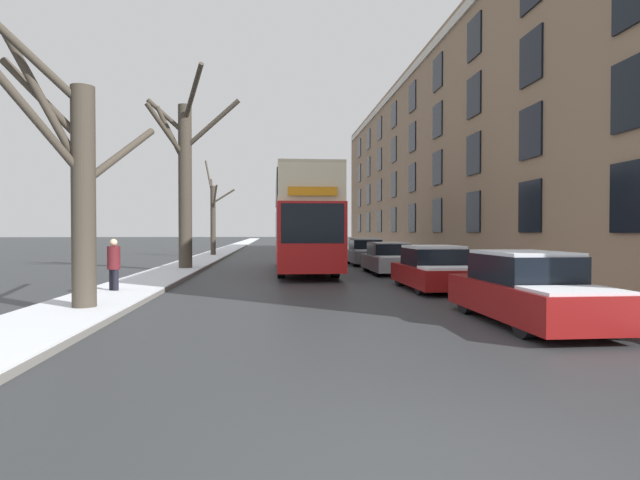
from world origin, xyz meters
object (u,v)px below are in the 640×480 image
object	(u,v)px
parked_car_0	(527,290)
pedestrian_left_sidewalk	(114,265)
double_decker_bus	(303,217)
bare_tree_left_0	(78,178)
parked_car_3	(365,253)
bare_tree_left_1	(185,176)
parked_car_1	(434,270)
bare_tree_left_2	(213,216)
parked_car_2	(389,259)

from	to	relation	value
parked_car_0	pedestrian_left_sidewalk	xyz separation A→B (m)	(-9.67, 5.24, 0.23)
parked_car_0	pedestrian_left_sidewalk	distance (m)	11.00
double_decker_bus	bare_tree_left_0	bearing A→B (deg)	-116.56
bare_tree_left_0	parked_car_3	bearing A→B (deg)	58.75
bare_tree_left_1	parked_car_0	world-z (taller)	bare_tree_left_1
parked_car_0	parked_car_1	xyz separation A→B (m)	(0.00, 5.80, -0.02)
bare_tree_left_2	parked_car_1	xyz separation A→B (m)	(9.42, -21.28, -2.35)
bare_tree_left_0	pedestrian_left_sidewalk	size ratio (longest dim) A/B	3.89
bare_tree_left_1	bare_tree_left_0	bearing A→B (deg)	-91.37
parked_car_1	parked_car_3	xyz separation A→B (m)	(-0.00, 11.88, 0.03)
bare_tree_left_1	parked_car_1	bearing A→B (deg)	-42.05
bare_tree_left_2	parked_car_2	size ratio (longest dim) A/B	1.74
parked_car_0	parked_car_3	xyz separation A→B (m)	(-0.00, 17.68, 0.01)
parked_car_1	bare_tree_left_1	bearing A→B (deg)	137.95
parked_car_2	pedestrian_left_sidewalk	bearing A→B (deg)	-144.93
parked_car_2	bare_tree_left_0	bearing A→B (deg)	-133.58
bare_tree_left_1	bare_tree_left_2	bearing A→B (deg)	91.05
bare_tree_left_0	pedestrian_left_sidewalk	world-z (taller)	bare_tree_left_0
bare_tree_left_0	parked_car_2	xyz separation A→B (m)	(9.47, 9.95, -2.42)
bare_tree_left_1	parked_car_0	xyz separation A→B (m)	(9.18, -14.09, -3.78)
pedestrian_left_sidewalk	bare_tree_left_2	bearing A→B (deg)	128.64
double_decker_bus	parked_car_3	bearing A→B (deg)	47.65
double_decker_bus	pedestrian_left_sidewalk	bearing A→B (deg)	-125.46
parked_car_0	parked_car_2	xyz separation A→B (m)	(0.00, 12.03, -0.03)
bare_tree_left_1	parked_car_1	distance (m)	12.94
bare_tree_left_2	pedestrian_left_sidewalk	bearing A→B (deg)	-90.66
double_decker_bus	parked_car_2	bearing A→B (deg)	-23.36
parked_car_1	parked_car_2	bearing A→B (deg)	90.00
pedestrian_left_sidewalk	bare_tree_left_0	bearing A→B (deg)	-47.01
bare_tree_left_0	parked_car_3	xyz separation A→B (m)	(9.47, 15.60, -2.38)
double_decker_bus	parked_car_2	world-z (taller)	double_decker_bus
parked_car_0	double_decker_bus	bearing A→B (deg)	105.19
parked_car_2	bare_tree_left_2	bearing A→B (deg)	122.03
parked_car_0	parked_car_1	bearing A→B (deg)	90.00
bare_tree_left_0	parked_car_3	size ratio (longest dim) A/B	1.64
parked_car_2	parked_car_3	world-z (taller)	parked_car_3
bare_tree_left_2	double_decker_bus	world-z (taller)	bare_tree_left_2
bare_tree_left_0	parked_car_0	world-z (taller)	bare_tree_left_0
bare_tree_left_0	parked_car_1	xyz separation A→B (m)	(9.47, 3.73, -2.41)
parked_car_2	pedestrian_left_sidewalk	xyz separation A→B (m)	(-9.67, -6.79, 0.27)
parked_car_1	parked_car_3	bearing A→B (deg)	90.00
bare_tree_left_1	bare_tree_left_2	size ratio (longest dim) A/B	1.26
parked_car_0	pedestrian_left_sidewalk	bearing A→B (deg)	151.57
bare_tree_left_2	parked_car_3	distance (m)	13.51
bare_tree_left_1	parked_car_3	world-z (taller)	bare_tree_left_1
double_decker_bus	bare_tree_left_1	bearing A→B (deg)	175.17
bare_tree_left_1	bare_tree_left_2	distance (m)	13.08
bare_tree_left_1	parked_car_3	bearing A→B (deg)	21.37
double_decker_bus	parked_car_1	size ratio (longest dim) A/B	2.79
bare_tree_left_1	parked_car_0	size ratio (longest dim) A/B	2.06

